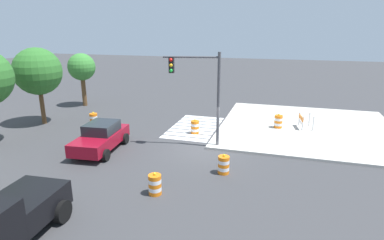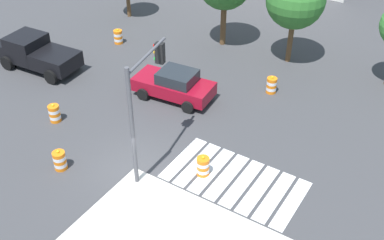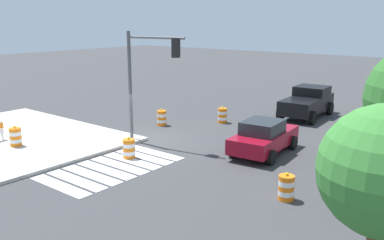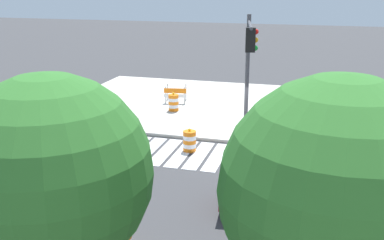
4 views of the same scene
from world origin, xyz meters
The scene contains 10 objects.
ground_plane centered at (0.00, 0.00, 0.00)m, with size 120.00×120.00×0.00m, color #38383A.
crosswalk_stripes centered at (4.00, 1.80, 0.01)m, with size 5.85×3.20×0.02m.
sports_car centered at (-1.83, 5.83, 0.81)m, with size 4.46×2.45×1.63m.
pickup_truck centered at (-10.62, 4.17, 0.97)m, with size 5.27×2.63×1.92m.
traffic_barrel_near_corner centered at (2.35, 9.09, 0.45)m, with size 0.56×0.56×1.02m.
traffic_barrel_crosswalk_end centered at (2.66, 1.40, 0.45)m, with size 0.56×0.56×1.02m.
traffic_barrel_median_near centered at (-2.84, -1.64, 0.45)m, with size 0.56×0.56×1.02m.
traffic_barrel_median_far centered at (-8.58, 9.23, 0.45)m, with size 0.56×0.56×1.02m.
traffic_barrel_far_curb centered at (-5.68, 0.80, 0.45)m, with size 0.56×0.56×1.02m.
traffic_light_pole centered at (0.38, 0.52, 3.91)m, with size 0.87×3.25×5.50m.
Camera 2 is at (10.42, -11.69, 13.93)m, focal length 43.92 mm.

